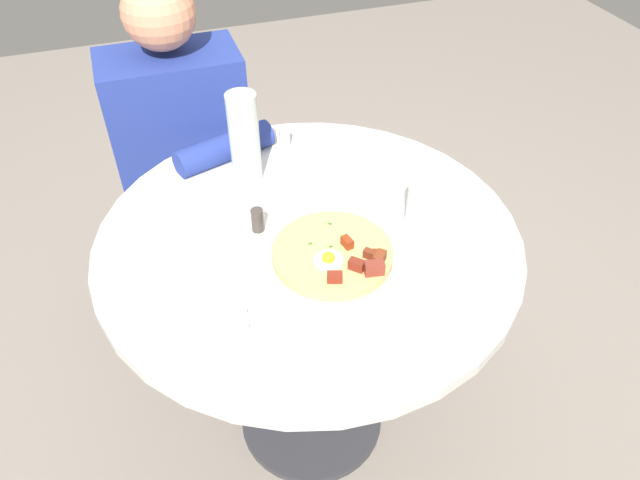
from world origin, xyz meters
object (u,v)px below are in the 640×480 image
at_px(bread_plate, 309,169).
at_px(water_glass, 423,202).
at_px(fork, 199,317).
at_px(knife, 200,332).
at_px(salt_shaker, 285,137).
at_px(dining_table, 309,289).
at_px(pepper_shaker, 257,220).
at_px(breakfast_pizza, 334,254).
at_px(pizza_plate, 332,260).
at_px(person_seated, 190,183).
at_px(water_bottle, 244,138).

height_order(bread_plate, water_glass, water_glass).
height_order(fork, knife, same).
bearing_deg(salt_shaker, knife, -120.32).
distance_m(dining_table, water_glass, 0.35).
bearing_deg(pepper_shaker, bread_plate, 45.39).
distance_m(breakfast_pizza, pepper_shaker, 0.20).
relative_size(bread_plate, water_glass, 1.49).
distance_m(water_glass, salt_shaker, 0.45).
bearing_deg(breakfast_pizza, pizza_plate, 111.93).
relative_size(person_seated, fork, 6.31).
bearing_deg(salt_shaker, breakfast_pizza, -93.50).
distance_m(water_bottle, salt_shaker, 0.19).
distance_m(dining_table, fork, 0.37).
xyz_separation_m(pizza_plate, water_bottle, (-0.10, 0.35, 0.11)).
bearing_deg(water_glass, breakfast_pizza, -165.70).
height_order(person_seated, water_bottle, person_seated).
height_order(person_seated, pizza_plate, person_seated).
distance_m(knife, salt_shaker, 0.65).
height_order(breakfast_pizza, bread_plate, breakfast_pizza).
bearing_deg(person_seated, knife, -95.73).
bearing_deg(bread_plate, salt_shaker, 101.06).
bearing_deg(salt_shaker, fork, -121.58).
relative_size(dining_table, salt_shaker, 16.45).
bearing_deg(bread_plate, water_bottle, 172.13).
bearing_deg(person_seated, salt_shaker, -46.40).
xyz_separation_m(pizza_plate, breakfast_pizza, (0.00, -0.00, 0.02)).
height_order(water_glass, salt_shaker, water_glass).
height_order(dining_table, pizza_plate, pizza_plate).
bearing_deg(dining_table, knife, -143.33).
height_order(pizza_plate, bread_plate, pizza_plate).
xyz_separation_m(water_glass, water_bottle, (-0.32, 0.30, 0.05)).
height_order(fork, pepper_shaker, pepper_shaker).
xyz_separation_m(fork, salt_shaker, (0.32, 0.52, 0.02)).
xyz_separation_m(dining_table, pepper_shaker, (-0.10, 0.05, 0.21)).
bearing_deg(person_seated, breakfast_pizza, -73.17).
bearing_deg(water_glass, salt_shaker, 116.21).
xyz_separation_m(bread_plate, knife, (-0.35, -0.43, 0.00)).
distance_m(person_seated, salt_shaker, 0.45).
bearing_deg(pepper_shaker, water_bottle, 82.65).
relative_size(bread_plate, water_bottle, 0.81).
bearing_deg(water_bottle, salt_shaker, 40.21).
relative_size(knife, water_bottle, 0.80).
bearing_deg(knife, pizza_plate, -152.66).
distance_m(bread_plate, water_glass, 0.33).
height_order(dining_table, water_bottle, water_bottle).
height_order(bread_plate, water_bottle, water_bottle).
xyz_separation_m(water_bottle, salt_shaker, (0.13, 0.11, -0.08)).
xyz_separation_m(breakfast_pizza, salt_shaker, (0.03, 0.46, 0.00)).
bearing_deg(salt_shaker, water_bottle, -139.79).
distance_m(person_seated, pepper_shaker, 0.63).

